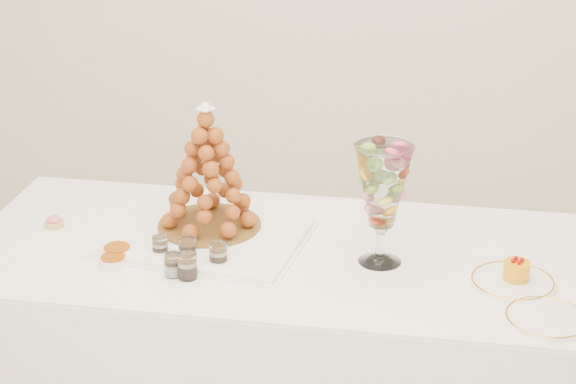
# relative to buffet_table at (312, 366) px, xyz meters

# --- Properties ---
(buffet_table) EXTENTS (2.17, 0.87, 0.82)m
(buffet_table) POSITION_rel_buffet_table_xyz_m (0.00, 0.00, 0.00)
(buffet_table) COLOR white
(buffet_table) RESTS_ON ground
(lace_tray) EXTENTS (0.64, 0.52, 0.02)m
(lace_tray) POSITION_rel_buffet_table_xyz_m (-0.35, 0.02, 0.42)
(lace_tray) COLOR white
(lace_tray) RESTS_ON buffet_table
(macaron_vase) EXTENTS (0.17, 0.17, 0.37)m
(macaron_vase) POSITION_rel_buffet_table_xyz_m (0.20, -0.03, 0.65)
(macaron_vase) COLOR white
(macaron_vase) RESTS_ON buffet_table
(cake_plate) EXTENTS (0.24, 0.24, 0.01)m
(cake_plate) POSITION_rel_buffet_table_xyz_m (0.59, -0.10, 0.42)
(cake_plate) COLOR white
(cake_plate) RESTS_ON buffet_table
(spare_plate) EXTENTS (0.23, 0.23, 0.01)m
(spare_plate) POSITION_rel_buffet_table_xyz_m (0.67, -0.29, 0.42)
(spare_plate) COLOR white
(spare_plate) RESTS_ON buffet_table
(pink_tart) EXTENTS (0.06, 0.06, 0.04)m
(pink_tart) POSITION_rel_buffet_table_xyz_m (-0.85, 0.04, 0.43)
(pink_tart) COLOR tan
(pink_tart) RESTS_ON buffet_table
(verrine_a) EXTENTS (0.06, 0.06, 0.06)m
(verrine_a) POSITION_rel_buffet_table_xyz_m (-0.45, -0.10, 0.44)
(verrine_a) COLOR white
(verrine_a) RESTS_ON buffet_table
(verrine_b) EXTENTS (0.07, 0.07, 0.07)m
(verrine_b) POSITION_rel_buffet_table_xyz_m (-0.36, -0.12, 0.45)
(verrine_b) COLOR white
(verrine_b) RESTS_ON buffet_table
(verrine_c) EXTENTS (0.05, 0.05, 0.07)m
(verrine_c) POSITION_rel_buffet_table_xyz_m (-0.27, -0.14, 0.45)
(verrine_c) COLOR white
(verrine_c) RESTS_ON buffet_table
(verrine_d) EXTENTS (0.06, 0.06, 0.07)m
(verrine_d) POSITION_rel_buffet_table_xyz_m (-0.38, -0.22, 0.45)
(verrine_d) COLOR white
(verrine_d) RESTS_ON buffet_table
(verrine_e) EXTENTS (0.06, 0.06, 0.08)m
(verrine_e) POSITION_rel_buffet_table_xyz_m (-0.34, -0.22, 0.45)
(verrine_e) COLOR white
(verrine_e) RESTS_ON buffet_table
(ramekin_back) EXTENTS (0.09, 0.09, 0.03)m
(ramekin_back) POSITION_rel_buffet_table_xyz_m (-0.58, -0.13, 0.43)
(ramekin_back) COLOR white
(ramekin_back) RESTS_ON buffet_table
(ramekin_front) EXTENTS (0.08, 0.08, 0.03)m
(ramekin_front) POSITION_rel_buffet_table_xyz_m (-0.57, -0.18, 0.42)
(ramekin_front) COLOR white
(ramekin_front) RESTS_ON buffet_table
(croquembouche) EXTENTS (0.35, 0.35, 0.41)m
(croquembouche) POSITION_rel_buffet_table_xyz_m (-0.35, 0.09, 0.63)
(croquembouche) COLOR brown
(croquembouche) RESTS_ON lace_tray
(mousse_cake) EXTENTS (0.08, 0.08, 0.07)m
(mousse_cake) POSITION_rel_buffet_table_xyz_m (0.60, -0.09, 0.45)
(mousse_cake) COLOR orange
(mousse_cake) RESTS_ON cake_plate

